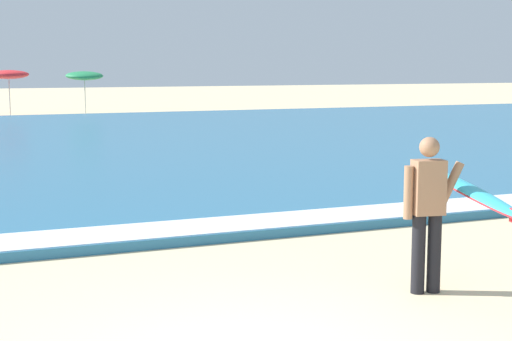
# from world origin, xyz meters

# --- Properties ---
(sea) EXTENTS (120.00, 28.00, 0.14)m
(sea) POSITION_xyz_m (0.00, 18.37, 0.07)
(sea) COLOR teal
(sea) RESTS_ON ground
(surf_foam) EXTENTS (120.00, 1.09, 0.01)m
(surf_foam) POSITION_xyz_m (0.00, 4.97, 0.15)
(surf_foam) COLOR white
(surf_foam) RESTS_ON sea
(surfer_with_board) EXTENTS (1.11, 2.37, 1.73)m
(surfer_with_board) POSITION_xyz_m (2.79, 1.24, 1.02)
(surfer_with_board) COLOR black
(surfer_with_board) RESTS_ON ground
(beach_umbrella_4) EXTENTS (1.94, 1.94, 2.23)m
(beach_umbrella_4) POSITION_xyz_m (1.02, 34.39, 2.01)
(beach_umbrella_4) COLOR beige
(beach_umbrella_4) RESTS_ON ground
(beach_umbrella_5) EXTENTS (1.88, 1.91, 2.21)m
(beach_umbrella_5) POSITION_xyz_m (4.72, 34.46, 1.93)
(beach_umbrella_5) COLOR beige
(beach_umbrella_5) RESTS_ON ground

